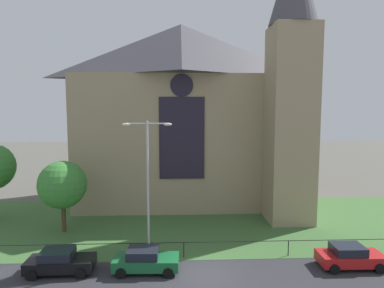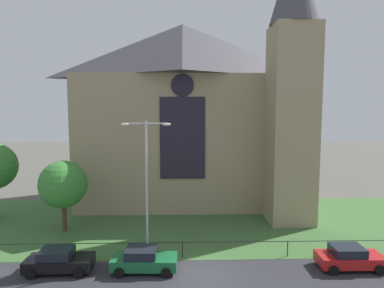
% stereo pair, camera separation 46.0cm
% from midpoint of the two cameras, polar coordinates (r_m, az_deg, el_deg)
% --- Properties ---
extents(ground, '(160.00, 160.00, 0.00)m').
position_cam_midpoint_polar(ground, '(31.83, 0.43, -13.25)').
color(ground, '#56544C').
extents(grass_verge, '(120.00, 20.00, 0.01)m').
position_cam_midpoint_polar(grass_verge, '(29.95, 0.62, -14.50)').
color(grass_verge, '#3D6633').
rests_on(grass_verge, ground).
extents(church_building, '(23.20, 16.20, 26.00)m').
position_cam_midpoint_polar(church_building, '(37.56, -1.04, 5.63)').
color(church_building, tan).
rests_on(church_building, ground).
extents(iron_railing, '(30.12, 0.07, 1.13)m').
position_cam_midpoint_polar(iron_railing, '(24.44, -2.00, -16.88)').
color(iron_railing, black).
rests_on(iron_railing, ground).
extents(tree_left_near, '(4.06, 4.06, 6.14)m').
position_cam_midpoint_polar(tree_left_near, '(30.46, -21.84, -6.55)').
color(tree_left_near, '#4C3823').
rests_on(tree_left_near, ground).
extents(streetlamp_near, '(3.37, 0.26, 9.71)m').
position_cam_midpoint_polar(streetlamp_near, '(22.98, -8.20, -5.18)').
color(streetlamp_near, '#B2B2B7').
rests_on(streetlamp_near, ground).
extents(parked_car_black, '(4.24, 2.10, 1.51)m').
position_cam_midpoint_polar(parked_car_black, '(24.13, -22.34, -18.23)').
color(parked_car_black, black).
rests_on(parked_car_black, ground).
extents(parked_car_green, '(4.26, 2.14, 1.51)m').
position_cam_midpoint_polar(parked_car_green, '(22.91, -8.61, -19.18)').
color(parked_car_green, '#196033').
rests_on(parked_car_green, ground).
extents(parked_car_red, '(4.22, 2.06, 1.51)m').
position_cam_midpoint_polar(parked_car_red, '(25.35, 25.05, -17.13)').
color(parked_car_red, '#B21919').
rests_on(parked_car_red, ground).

